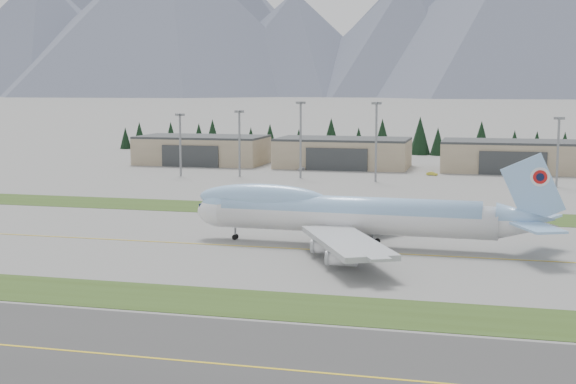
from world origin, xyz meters
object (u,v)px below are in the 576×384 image
(hangar_center, at_px, (343,153))
(service_vehicle_a, at_px, (301,170))
(boeing_747_freighter, at_px, (350,214))
(hangar_right, at_px, (512,156))
(hangar_left, at_px, (202,150))
(service_vehicle_b, at_px, (432,175))

(hangar_center, height_order, service_vehicle_a, hangar_center)
(boeing_747_freighter, xyz_separation_m, hangar_center, (-27.03, 144.49, -0.64))
(hangar_center, xyz_separation_m, hangar_right, (60.00, 0.00, 0.00))
(boeing_747_freighter, bearing_deg, service_vehicle_a, 108.59)
(hangar_left, height_order, service_vehicle_b, hangar_left)
(hangar_center, distance_m, service_vehicle_b, 39.81)
(hangar_center, distance_m, hangar_right, 60.00)
(hangar_right, bearing_deg, service_vehicle_a, -168.51)
(hangar_center, height_order, hangar_right, same)
(boeing_747_freighter, height_order, hangar_center, boeing_747_freighter)
(hangar_right, distance_m, service_vehicle_b, 33.46)
(hangar_left, height_order, hangar_right, same)
(boeing_747_freighter, distance_m, service_vehicle_b, 124.62)
(hangar_right, bearing_deg, boeing_747_freighter, -102.85)
(hangar_left, distance_m, hangar_center, 55.00)
(hangar_right, xyz_separation_m, service_vehicle_a, (-72.39, -14.72, -5.39))
(hangar_right, relative_size, service_vehicle_b, 12.78)
(boeing_747_freighter, xyz_separation_m, service_vehicle_b, (6.85, 124.29, -6.02))
(boeing_747_freighter, distance_m, service_vehicle_a, 135.76)
(hangar_right, height_order, service_vehicle_a, hangar_right)
(boeing_747_freighter, bearing_deg, service_vehicle_b, 88.54)
(hangar_center, height_order, service_vehicle_b, hangar_center)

